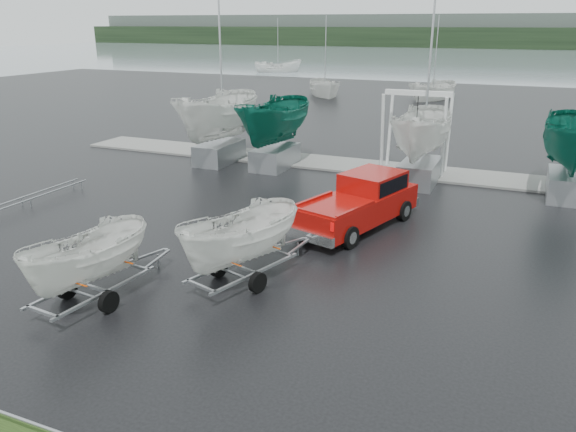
{
  "coord_description": "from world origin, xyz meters",
  "views": [
    {
      "loc": [
        9.81,
        -15.16,
        7.25
      ],
      "look_at": [
        2.89,
        0.97,
        1.2
      ],
      "focal_mm": 35.0,
      "sensor_mm": 36.0,
      "label": 1
    }
  ],
  "objects": [
    {
      "name": "ground_plane",
      "position": [
        0.0,
        0.0,
        0.0
      ],
      "size": [
        120.0,
        120.0,
        0.0
      ],
      "primitive_type": "plane",
      "color": "black",
      "rests_on": "ground"
    },
    {
      "name": "keelboat_0",
      "position": [
        -5.48,
        11.0,
        4.36
      ],
      "size": [
        2.73,
        3.2,
        10.91
      ],
      "color": "#979AA0",
      "rests_on": "ground"
    },
    {
      "name": "moored_boat_4",
      "position": [
        -27.34,
        67.44,
        0.0
      ],
      "size": [
        3.87,
        3.84,
        11.7
      ],
      "rotation": [
        0.0,
        0.0,
        2.1
      ],
      "color": "silver",
      "rests_on": "ground"
    },
    {
      "name": "lake",
      "position": [
        0.0,
        100.0,
        -0.01
      ],
      "size": [
        300.0,
        300.0,
        0.0
      ],
      "primitive_type": "plane",
      "color": "gray",
      "rests_on": "ground"
    },
    {
      "name": "trailer_hitched",
      "position": [
        2.64,
        -1.86,
        2.74
      ],
      "size": [
        2.16,
        3.79,
        5.05
      ],
      "rotation": [
        0.0,
        0.0,
        -0.29
      ],
      "color": "#979AA0",
      "rests_on": "ground"
    },
    {
      "name": "keelboat_1",
      "position": [
        -2.24,
        11.2,
        4.03
      ],
      "size": [
        2.54,
        3.2,
        7.84
      ],
      "color": "#979AA0",
      "rests_on": "ground"
    },
    {
      "name": "moored_boat_0",
      "position": [
        -10.27,
        41.42,
        0.0
      ],
      "size": [
        3.82,
        3.84,
        11.68
      ],
      "rotation": [
        0.0,
        0.0,
        0.52
      ],
      "color": "silver",
      "rests_on": "ground"
    },
    {
      "name": "moored_boat_1",
      "position": [
        0.66,
        42.85,
        0.0
      ],
      "size": [
        3.72,
        3.77,
        11.89
      ],
      "rotation": [
        0.0,
        0.0,
        5.96
      ],
      "color": "silver",
      "rests_on": "ground"
    },
    {
      "name": "treeline",
      "position": [
        0.0,
        170.0,
        3.0
      ],
      "size": [
        300.0,
        8.0,
        6.0
      ],
      "primitive_type": "cube",
      "color": "black",
      "rests_on": "ground"
    },
    {
      "name": "boat_hoist",
      "position": [
        4.69,
        13.0,
        2.67
      ],
      "size": [
        3.3,
        2.18,
        4.12
      ],
      "color": "silver",
      "rests_on": "ground"
    },
    {
      "name": "dock",
      "position": [
        0.0,
        13.0,
        0.05
      ],
      "size": [
        30.0,
        3.0,
        0.12
      ],
      "primitive_type": "cube",
      "color": "gray",
      "rests_on": "ground"
    },
    {
      "name": "mast_rack_0",
      "position": [
        -9.0,
        1.0,
        0.35
      ],
      "size": [
        0.56,
        6.5,
        0.06
      ],
      "rotation": [
        0.0,
        0.0,
        1.57
      ],
      "color": "#979AA0",
      "rests_on": "ground"
    },
    {
      "name": "keelboat_2",
      "position": [
        5.37,
        11.0,
        3.88
      ],
      "size": [
        2.44,
        3.2,
        10.61
      ],
      "color": "#979AA0",
      "rests_on": "ground"
    },
    {
      "name": "pickup_truck",
      "position": [
        4.48,
        4.27,
        1.01
      ],
      "size": [
        3.55,
        6.13,
        1.93
      ],
      "rotation": [
        0.0,
        0.0,
        -0.29
      ],
      "color": "#940B08",
      "rests_on": "ground"
    },
    {
      "name": "trailer_parked",
      "position": [
        -0.52,
        -4.59,
        2.53
      ],
      "size": [
        1.83,
        3.7,
        4.65
      ],
      "rotation": [
        0.0,
        0.0,
        -0.11
      ],
      "color": "#979AA0",
      "rests_on": "ground"
    },
    {
      "name": "far_hill",
      "position": [
        0.0,
        178.0,
        5.0
      ],
      "size": [
        300.0,
        6.0,
        10.0
      ],
      "primitive_type": "cube",
      "color": "#4C5651",
      "rests_on": "ground"
    }
  ]
}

